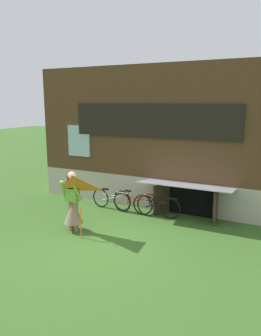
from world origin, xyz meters
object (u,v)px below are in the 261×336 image
(person, at_px, (73,206))
(bicycle_red, at_px, (134,202))
(bicycle_black, at_px, (156,206))
(bicycle_silver, at_px, (111,199))
(kite, at_px, (73,191))

(person, height_order, bicycle_red, person)
(bicycle_black, height_order, bicycle_red, bicycle_red)
(person, xyz_separation_m, bicycle_silver, (0.04, 2.03, -0.37))
(bicycle_red, bearing_deg, kite, -93.59)
(bicycle_black, height_order, bicycle_silver, bicycle_black)
(person, xyz_separation_m, kite, (0.41, -0.51, 0.62))
(bicycle_black, xyz_separation_m, bicycle_silver, (-1.60, -0.00, -0.01))
(bicycle_black, bearing_deg, person, -132.47)
(bicycle_silver, bearing_deg, bicycle_red, 4.63)
(person, relative_size, kite, 1.04)
(person, xyz_separation_m, bicycle_red, (0.89, 2.01, -0.35))
(kite, height_order, bicycle_silver, kite)
(person, bearing_deg, bicycle_silver, 65.43)
(person, distance_m, bicycle_black, 2.64)
(bicycle_black, relative_size, bicycle_red, 0.96)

